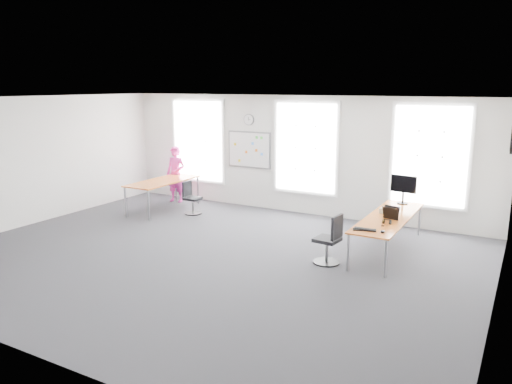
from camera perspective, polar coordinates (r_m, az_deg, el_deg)
The scene contains 23 objects.
floor at distance 9.75m, azimuth -5.58°, elevation -7.39°, with size 10.00×10.00×0.00m, color #2D2C33.
ceiling at distance 9.20m, azimuth -5.97°, elevation 10.51°, with size 10.00×10.00×0.00m, color white.
wall_back at distance 12.80m, azimuth 4.52°, elevation 4.25°, with size 10.00×10.00×0.00m, color white.
wall_front at distance 6.58m, azimuth -26.09°, elevation -4.59°, with size 10.00×10.00×0.00m, color white.
wall_left at distance 12.86m, azimuth -24.43°, elevation 3.23°, with size 10.00×10.00×0.00m, color white.
wall_right at distance 7.74m, azimuth 26.32°, elevation -2.24°, with size 10.00×10.00×0.00m, color white.
window_left at distance 14.25m, azimuth -6.60°, elevation 5.83°, with size 1.60×0.06×2.20m, color white.
window_mid at distance 12.63m, azimuth 5.72°, elevation 5.04°, with size 1.60×0.06×2.20m, color white.
window_right at distance 11.77m, azimuth 19.26°, elevation 3.90°, with size 1.60×0.06×2.20m, color white.
desk_right at distance 10.18m, azimuth 14.91°, elevation -2.97°, with size 0.78×2.94×0.72m.
desk_left at distance 13.33m, azimuth -10.57°, elevation 1.03°, with size 0.87×2.17×0.79m.
chair_right at distance 9.33m, azimuth 8.43°, elevation -5.70°, with size 0.50×0.50×0.94m.
chair_left at distance 12.90m, azimuth -7.42°, elevation -0.88°, with size 0.44×0.44×0.83m.
person at distance 14.21m, azimuth -9.15°, elevation 2.02°, with size 0.57×0.38×1.57m, color #E531A0.
whiteboard at distance 13.38m, azimuth -0.81°, elevation 4.85°, with size 1.20×0.03×0.90m, color white.
wall_clock at distance 13.30m, azimuth -0.82°, elevation 8.27°, with size 0.30×0.30×0.04m, color gray.
keyboard at distance 9.12m, azimuth 12.30°, elevation -4.23°, with size 0.41×0.14×0.02m, color black.
mouse at distance 9.03m, azimuth 14.27°, elevation -4.41°, with size 0.08×0.12×0.05m, color black.
lens_cap at distance 9.46m, azimuth 14.28°, elevation -3.77°, with size 0.06×0.06×0.01m, color black.
headphones at distance 9.61m, azimuth 14.70°, elevation -3.31°, with size 0.16×0.09×0.09m.
laptop_sleeve at distance 9.93m, azimuth 15.16°, elevation -2.33°, with size 0.33×0.24×0.26m.
paper_stack at distance 10.41m, azimuth 14.87°, elevation -2.08°, with size 0.30×0.23×0.10m, color beige.
monitor at distance 11.24m, azimuth 16.50°, elevation 0.58°, with size 0.57×0.23×0.63m.
Camera 1 is at (5.27, -7.53, 3.26)m, focal length 35.00 mm.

